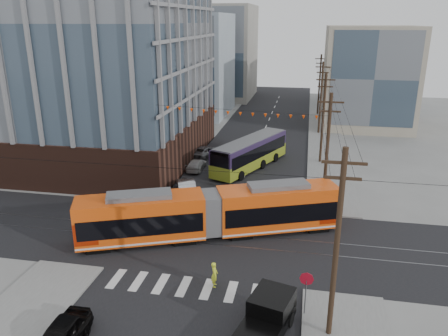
% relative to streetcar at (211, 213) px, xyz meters
% --- Properties ---
extents(ground, '(160.00, 160.00, 0.00)m').
position_rel_streetcar_xyz_m(ground, '(0.55, -4.38, -2.03)').
color(ground, slate).
extents(office_building, '(30.00, 25.00, 28.60)m').
position_rel_streetcar_xyz_m(office_building, '(-21.45, 18.62, 12.27)').
color(office_building, '#381E16').
rests_on(office_building, ground).
extents(bg_bldg_nw_near, '(18.00, 16.00, 18.00)m').
position_rel_streetcar_xyz_m(bg_bldg_nw_near, '(-16.45, 47.62, 6.97)').
color(bg_bldg_nw_near, '#8C99A5').
rests_on(bg_bldg_nw_near, ground).
extents(bg_bldg_ne_near, '(14.00, 14.00, 16.00)m').
position_rel_streetcar_xyz_m(bg_bldg_ne_near, '(16.55, 43.62, 5.97)').
color(bg_bldg_ne_near, gray).
rests_on(bg_bldg_ne_near, ground).
extents(bg_bldg_nw_far, '(16.00, 18.00, 20.00)m').
position_rel_streetcar_xyz_m(bg_bldg_nw_far, '(-13.45, 67.62, 7.97)').
color(bg_bldg_nw_far, gray).
rests_on(bg_bldg_nw_far, ground).
extents(bg_bldg_ne_far, '(16.00, 16.00, 14.00)m').
position_rel_streetcar_xyz_m(bg_bldg_ne_far, '(18.55, 63.62, 4.97)').
color(bg_bldg_ne_far, '#8C99A5').
rests_on(bg_bldg_ne_far, ground).
extents(utility_pole_near, '(0.30, 0.30, 11.00)m').
position_rel_streetcar_xyz_m(utility_pole_near, '(9.05, -10.38, 3.47)').
color(utility_pole_near, black).
rests_on(utility_pole_near, ground).
extents(utility_pole_far, '(0.30, 0.30, 11.00)m').
position_rel_streetcar_xyz_m(utility_pole_far, '(9.05, 51.62, 3.47)').
color(utility_pole_far, black).
rests_on(utility_pole_far, ground).
extents(streetcar, '(20.65, 10.68, 4.06)m').
position_rel_streetcar_xyz_m(streetcar, '(0.00, 0.00, 0.00)').
color(streetcar, '#E34C0F').
rests_on(streetcar, ground).
extents(city_bus, '(7.74, 13.10, 3.69)m').
position_rel_streetcar_xyz_m(city_bus, '(0.80, 18.00, -0.18)').
color(city_bus, '#291B3D').
rests_on(city_bus, ground).
extents(pickup_truck, '(3.69, 6.46, 2.07)m').
position_rel_streetcar_xyz_m(pickup_truck, '(5.35, -11.77, -1.00)').
color(pickup_truck, black).
rests_on(pickup_truck, ground).
extents(parked_car_silver, '(3.36, 5.23, 1.63)m').
position_rel_streetcar_xyz_m(parked_car_silver, '(-4.42, 8.23, -1.22)').
color(parked_car_silver, '#AAACB0').
rests_on(parked_car_silver, ground).
extents(parked_car_white, '(1.80, 4.34, 1.25)m').
position_rel_streetcar_xyz_m(parked_car_white, '(-5.36, 16.02, -1.40)').
color(parked_car_white, '#B6B6B6').
rests_on(parked_car_white, ground).
extents(parked_car_grey, '(3.71, 5.54, 1.41)m').
position_rel_streetcar_xyz_m(parked_car_grey, '(-5.48, 21.26, -1.33)').
color(parked_car_grey, slate).
rests_on(parked_car_grey, ground).
extents(pedestrian, '(0.53, 0.71, 1.77)m').
position_rel_streetcar_xyz_m(pedestrian, '(1.75, -6.94, -1.15)').
color(pedestrian, yellow).
rests_on(pedestrian, ground).
extents(stop_sign, '(0.91, 0.91, 2.75)m').
position_rel_streetcar_xyz_m(stop_sign, '(7.68, -8.90, -0.66)').
color(stop_sign, maroon).
rests_on(stop_sign, ground).
extents(jersey_barrier, '(1.30, 4.05, 0.80)m').
position_rel_streetcar_xyz_m(jersey_barrier, '(8.85, 9.49, -1.63)').
color(jersey_barrier, gray).
rests_on(jersey_barrier, ground).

